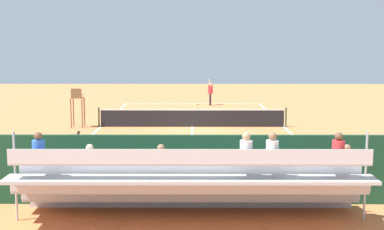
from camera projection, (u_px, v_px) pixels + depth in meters
name	position (u px, v px, depth m)	size (l,w,h in m)	color
ground_plane	(192.00, 127.00, 29.29)	(60.00, 60.00, 0.00)	#D17542
court_line_markings	(192.00, 127.00, 29.32)	(10.10, 22.20, 0.01)	white
tennis_net	(192.00, 118.00, 29.22)	(10.30, 0.10, 1.07)	black
backdrop_wall	(191.00, 169.00, 15.28)	(18.00, 0.16, 2.00)	#194228
bleacher_stand	(193.00, 183.00, 13.88)	(9.06, 2.40, 2.48)	#B2B2B7
umpire_chair	(77.00, 103.00, 28.86)	(0.67, 0.67, 2.14)	brown
courtside_bench	(295.00, 178.00, 16.05)	(1.80, 0.40, 0.93)	#234C2D
equipment_bag	(237.00, 192.00, 15.98)	(0.90, 0.36, 0.36)	black
tennis_player	(210.00, 91.00, 39.13)	(0.39, 0.54, 1.93)	black
tennis_racket	(194.00, 104.00, 39.67)	(0.58, 0.36, 0.03)	black
tennis_ball_near	(228.00, 106.00, 38.74)	(0.07, 0.07, 0.07)	#CCDB33
line_judge	(75.00, 161.00, 16.25)	(0.38, 0.54, 1.93)	#232328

